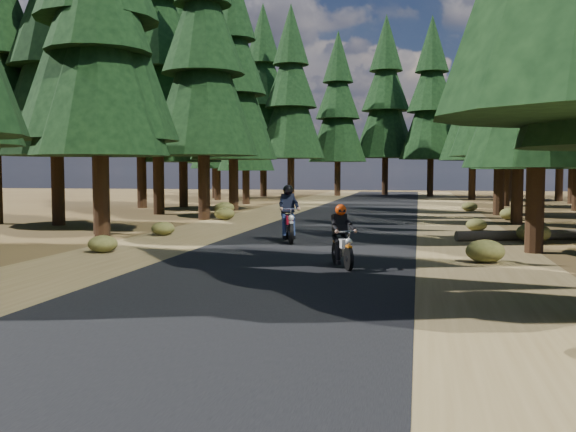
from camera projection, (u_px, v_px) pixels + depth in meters
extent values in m
plane|color=#412F17|center=(274.00, 271.00, 13.84)|extent=(120.00, 120.00, 0.00)
cube|color=black|center=(312.00, 245.00, 18.73)|extent=(6.00, 100.00, 0.01)
cube|color=brown|center=(164.00, 242.00, 19.64)|extent=(3.20, 100.00, 0.01)
cube|color=brown|center=(475.00, 249.00, 17.81)|extent=(3.20, 100.00, 0.01)
cylinder|color=black|center=(101.00, 156.00, 21.14)|extent=(0.51, 0.51, 5.34)
cone|color=black|center=(99.00, 53.00, 20.90)|extent=(4.54, 4.54, 6.68)
cylinder|color=black|center=(536.00, 168.00, 16.86)|extent=(0.48, 0.48, 4.52)
cone|color=black|center=(539.00, 59.00, 16.66)|extent=(3.84, 3.84, 5.65)
cylinder|color=black|center=(100.00, 141.00, 21.96)|extent=(0.56, 0.56, 6.43)
cone|color=black|center=(97.00, 21.00, 21.68)|extent=(5.46, 5.46, 8.03)
cylinder|color=black|center=(57.00, 156.00, 25.57)|extent=(0.52, 0.52, 5.56)
cone|color=black|center=(55.00, 68.00, 25.33)|extent=(4.73, 4.73, 6.95)
cone|color=black|center=(53.00, 3.00, 25.16)|extent=(3.62, 3.62, 5.01)
cylinder|color=black|center=(204.00, 156.00, 28.49)|extent=(0.53, 0.53, 5.72)
cone|color=black|center=(203.00, 74.00, 28.24)|extent=(4.86, 4.86, 7.15)
cone|color=black|center=(202.00, 15.00, 28.06)|extent=(3.72, 3.72, 5.15)
cylinder|color=black|center=(518.00, 169.00, 26.04)|extent=(0.48, 0.48, 4.51)
cone|color=black|center=(519.00, 99.00, 25.85)|extent=(3.83, 3.83, 5.64)
cone|color=black|center=(521.00, 48.00, 25.71)|extent=(2.93, 2.93, 4.06)
cylinder|color=black|center=(158.00, 151.00, 32.03)|extent=(0.55, 0.55, 6.37)
cone|color=black|center=(157.00, 70.00, 31.76)|extent=(5.41, 5.41, 7.96)
cone|color=black|center=(156.00, 11.00, 31.56)|extent=(4.14, 4.14, 5.73)
cylinder|color=black|center=(233.00, 159.00, 35.33)|extent=(0.53, 0.53, 5.64)
cone|color=black|center=(233.00, 95.00, 35.08)|extent=(4.79, 4.79, 7.05)
cone|color=black|center=(233.00, 48.00, 34.90)|extent=(3.67, 3.67, 5.08)
cone|color=black|center=(233.00, 0.00, 34.73)|extent=(2.54, 2.54, 4.23)
cylinder|color=black|center=(500.00, 156.00, 31.55)|extent=(0.53, 0.53, 5.83)
cone|color=black|center=(501.00, 81.00, 31.29)|extent=(4.95, 4.95, 7.29)
cone|color=black|center=(503.00, 27.00, 31.11)|extent=(3.79, 3.79, 5.25)
cylinder|color=black|center=(183.00, 162.00, 38.51)|extent=(0.52, 0.52, 5.45)
cone|color=black|center=(183.00, 105.00, 38.27)|extent=(4.63, 4.63, 6.81)
cone|color=black|center=(182.00, 63.00, 38.10)|extent=(3.54, 3.54, 4.90)
cone|color=black|center=(182.00, 21.00, 37.93)|extent=(2.45, 2.45, 4.09)
cylinder|color=black|center=(246.00, 171.00, 42.14)|extent=(0.48, 0.48, 4.42)
cone|color=black|center=(246.00, 128.00, 41.95)|extent=(3.76, 3.76, 5.52)
cone|color=black|center=(246.00, 98.00, 41.81)|extent=(2.87, 2.87, 3.98)
cone|color=black|center=(245.00, 67.00, 41.67)|extent=(1.99, 1.99, 3.31)
cylinder|color=black|center=(506.00, 160.00, 39.75)|extent=(0.53, 0.53, 5.76)
cone|color=black|center=(508.00, 101.00, 39.50)|extent=(4.90, 4.90, 7.21)
cone|color=black|center=(509.00, 58.00, 39.32)|extent=(3.75, 3.75, 5.19)
cone|color=black|center=(510.00, 15.00, 39.13)|extent=(2.59, 2.59, 4.32)
cylinder|color=black|center=(217.00, 168.00, 48.06)|extent=(0.49, 0.49, 4.75)
cone|color=black|center=(217.00, 129.00, 47.85)|extent=(4.04, 4.04, 5.93)
cone|color=black|center=(217.00, 100.00, 47.70)|extent=(3.09, 3.09, 4.27)
cone|color=black|center=(217.00, 71.00, 47.55)|extent=(2.14, 2.14, 3.56)
cylinder|color=black|center=(573.00, 161.00, 42.41)|extent=(0.53, 0.53, 5.66)
cone|color=black|center=(574.00, 107.00, 42.17)|extent=(4.81, 4.81, 7.07)
cone|color=black|center=(576.00, 68.00, 41.99)|extent=(3.68, 3.68, 5.09)
cylinder|color=black|center=(141.00, 154.00, 37.71)|extent=(0.56, 0.56, 6.40)
cone|color=black|center=(140.00, 85.00, 37.43)|extent=(5.44, 5.44, 8.00)
cone|color=black|center=(139.00, 35.00, 37.23)|extent=(4.16, 4.16, 5.76)
cylinder|color=black|center=(291.00, 158.00, 51.18)|extent=(0.56, 0.56, 6.40)
cone|color=black|center=(291.00, 108.00, 50.90)|extent=(5.44, 5.44, 8.00)
cone|color=black|center=(291.00, 71.00, 50.70)|extent=(4.16, 4.16, 5.76)
cone|color=black|center=(291.00, 34.00, 50.50)|extent=(2.88, 2.88, 4.80)
cylinder|color=black|center=(472.00, 160.00, 48.40)|extent=(0.54, 0.54, 6.00)
cone|color=black|center=(473.00, 110.00, 48.14)|extent=(5.10, 5.10, 7.50)
cone|color=black|center=(474.00, 74.00, 47.95)|extent=(3.90, 3.90, 5.40)
cone|color=black|center=(475.00, 37.00, 47.76)|extent=(2.70, 2.70, 4.50)
cylinder|color=black|center=(263.00, 157.00, 54.69)|extent=(0.57, 0.57, 6.80)
cone|color=black|center=(263.00, 107.00, 54.40)|extent=(5.78, 5.78, 8.50)
cone|color=black|center=(263.00, 70.00, 54.18)|extent=(4.42, 4.42, 6.12)
cone|color=black|center=(263.00, 33.00, 53.97)|extent=(3.06, 3.06, 5.10)
cylinder|color=black|center=(509.00, 158.00, 50.72)|extent=(0.56, 0.56, 6.40)
cone|color=black|center=(510.00, 107.00, 50.44)|extent=(5.44, 5.44, 8.00)
cone|color=black|center=(511.00, 70.00, 50.24)|extent=(4.16, 4.16, 5.76)
cone|color=black|center=(512.00, 33.00, 50.04)|extent=(2.88, 2.88, 4.80)
cylinder|color=black|center=(338.00, 162.00, 56.46)|extent=(0.54, 0.54, 6.00)
cone|color=black|center=(338.00, 119.00, 56.20)|extent=(5.10, 5.10, 7.50)
cone|color=black|center=(338.00, 88.00, 56.01)|extent=(3.90, 3.90, 5.40)
cone|color=black|center=(338.00, 56.00, 55.82)|extent=(2.70, 2.70, 4.50)
cylinder|color=black|center=(430.00, 159.00, 54.85)|extent=(0.56, 0.56, 6.40)
cone|color=black|center=(431.00, 112.00, 54.57)|extent=(5.44, 5.44, 8.00)
cone|color=black|center=(432.00, 78.00, 54.37)|extent=(4.16, 4.16, 5.76)
cone|color=black|center=(432.00, 43.00, 54.17)|extent=(2.88, 2.88, 4.80)
cylinder|color=black|center=(385.00, 158.00, 58.57)|extent=(0.57, 0.57, 6.80)
cone|color=black|center=(386.00, 111.00, 58.27)|extent=(5.78, 5.78, 8.50)
cone|color=black|center=(386.00, 77.00, 58.06)|extent=(4.42, 4.42, 6.12)
cone|color=black|center=(386.00, 43.00, 57.84)|extent=(3.06, 3.06, 5.10)
cylinder|color=black|center=(215.00, 163.00, 51.42)|extent=(0.52, 0.52, 5.60)
cone|color=black|center=(215.00, 119.00, 51.18)|extent=(4.76, 4.76, 7.00)
cone|color=black|center=(215.00, 88.00, 51.00)|extent=(3.64, 3.64, 5.04)
cone|color=black|center=(214.00, 55.00, 50.83)|extent=(2.52, 2.52, 4.20)
cylinder|color=black|center=(560.00, 160.00, 46.23)|extent=(0.54, 0.54, 6.00)
cone|color=black|center=(561.00, 107.00, 45.97)|extent=(5.10, 5.10, 7.50)
cone|color=black|center=(562.00, 69.00, 45.78)|extent=(3.90, 3.90, 5.40)
cone|color=black|center=(564.00, 31.00, 45.59)|extent=(2.70, 2.70, 4.50)
cylinder|color=#4C4233|center=(530.00, 235.00, 20.14)|extent=(4.68, 1.99, 0.32)
ellipsoid|color=#474C1E|center=(103.00, 244.00, 17.04)|extent=(0.77, 0.77, 0.46)
ellipsoid|color=#474C1E|center=(163.00, 229.00, 21.60)|extent=(0.78, 0.78, 0.47)
ellipsoid|color=#474C1E|center=(510.00, 214.00, 28.43)|extent=(0.91, 0.91, 0.55)
ellipsoid|color=#474C1E|center=(224.00, 208.00, 32.40)|extent=(1.03, 1.03, 0.62)
ellipsoid|color=#474C1E|center=(485.00, 251.00, 15.18)|extent=(0.91, 0.91, 0.55)
ellipsoid|color=#474C1E|center=(470.00, 207.00, 34.61)|extent=(0.85, 0.85, 0.51)
ellipsoid|color=#474C1E|center=(224.00, 214.00, 28.56)|extent=(0.92, 0.92, 0.55)
ellipsoid|color=#474C1E|center=(533.00, 233.00, 19.39)|extent=(1.01, 1.01, 0.60)
ellipsoid|color=#474C1E|center=(477.00, 225.00, 23.24)|extent=(0.75, 0.75, 0.45)
cube|color=black|center=(342.00, 225.00, 14.31)|extent=(0.37, 0.30, 0.46)
sphere|color=red|center=(342.00, 210.00, 14.29)|extent=(0.33, 0.33, 0.26)
cube|color=black|center=(289.00, 204.00, 19.49)|extent=(0.44, 0.35, 0.56)
sphere|color=black|center=(289.00, 190.00, 19.46)|extent=(0.39, 0.39, 0.31)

